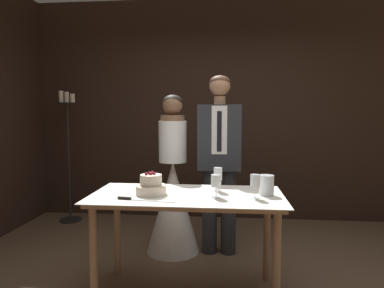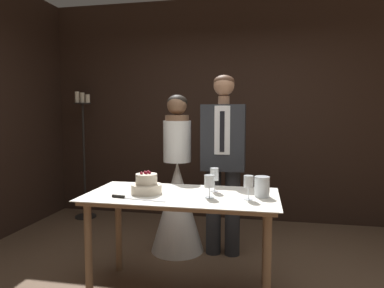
# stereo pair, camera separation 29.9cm
# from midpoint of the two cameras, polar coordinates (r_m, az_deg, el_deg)

# --- Properties ---
(wall_back) EXTENTS (5.20, 0.12, 2.91)m
(wall_back) POSITION_cam_midpoint_polar(r_m,az_deg,el_deg) (4.62, 8.69, 5.58)
(wall_back) COLOR black
(wall_back) RESTS_ON ground_plane
(cake_table) EXTENTS (1.47, 0.73, 0.79)m
(cake_table) POSITION_cam_midpoint_polar(r_m,az_deg,el_deg) (2.67, 1.52, -10.39)
(cake_table) COLOR #8E6B4C
(cake_table) RESTS_ON ground_plane
(tiered_cake) EXTENTS (0.24, 0.24, 0.17)m
(tiered_cake) POSITION_cam_midpoint_polar(r_m,az_deg,el_deg) (2.67, -4.41, -6.88)
(tiered_cake) COLOR beige
(tiered_cake) RESTS_ON cake_table
(cake_knife) EXTENTS (0.43, 0.08, 0.02)m
(cake_knife) POSITION_cam_midpoint_polar(r_m,az_deg,el_deg) (2.53, -7.27, -8.90)
(cake_knife) COLOR silver
(cake_knife) RESTS_ON cake_table
(wine_glass_near) EXTENTS (0.07, 0.07, 0.19)m
(wine_glass_near) POSITION_cam_midpoint_polar(r_m,az_deg,el_deg) (2.73, 6.90, -5.25)
(wine_glass_near) COLOR silver
(wine_glass_near) RESTS_ON cake_table
(wine_glass_middle) EXTENTS (0.07, 0.07, 0.18)m
(wine_glass_middle) POSITION_cam_midpoint_polar(r_m,az_deg,el_deg) (2.52, 12.81, -6.37)
(wine_glass_middle) COLOR silver
(wine_glass_middle) RESTS_ON cake_table
(wine_glass_far) EXTENTS (0.08, 0.08, 0.17)m
(wine_glass_far) POSITION_cam_midpoint_polar(r_m,az_deg,el_deg) (2.53, 6.21, -6.42)
(wine_glass_far) COLOR silver
(wine_glass_far) RESTS_ON cake_table
(hurricane_candle) EXTENTS (0.11, 0.11, 0.15)m
(hurricane_candle) POSITION_cam_midpoint_polar(r_m,az_deg,el_deg) (2.64, 14.82, -6.99)
(hurricane_candle) COLOR silver
(hurricane_candle) RESTS_ON cake_table
(bride) EXTENTS (0.54, 0.54, 1.60)m
(bride) POSITION_cam_midpoint_polar(r_m,az_deg,el_deg) (3.52, -0.01, -8.46)
(bride) COLOR white
(bride) RESTS_ON ground_plane
(groom) EXTENTS (0.42, 0.25, 1.78)m
(groom) POSITION_cam_midpoint_polar(r_m,az_deg,el_deg) (3.39, 7.78, -1.95)
(groom) COLOR #282B30
(groom) RESTS_ON ground_plane
(candle_stand) EXTENTS (0.28, 0.28, 1.70)m
(candle_stand) POSITION_cam_midpoint_polar(r_m,az_deg,el_deg) (4.77, -15.90, -1.60)
(candle_stand) COLOR black
(candle_stand) RESTS_ON ground_plane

